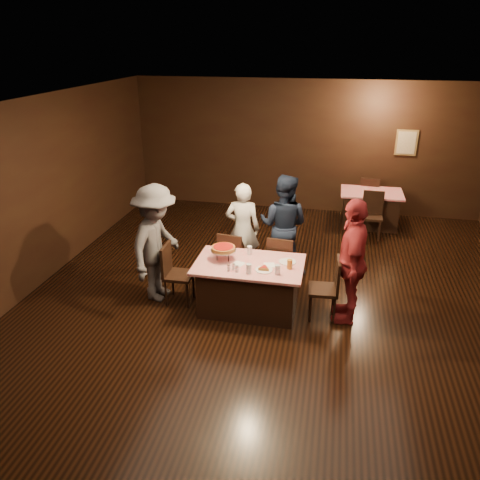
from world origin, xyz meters
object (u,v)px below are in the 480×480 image
object	(u,v)px
chair_far_right	(282,262)
diner_grey_knit	(156,243)
chair_far_left	(234,257)
glass_back	(250,250)
diner_navy_hoodie	(283,225)
diner_red_shirt	(352,261)
chair_end_left	(179,274)
plate_empty	(288,262)
back_table	(370,209)
chair_back_near	(372,216)
glass_front_right	(277,270)
main_table	(249,286)
glass_amber	(290,264)
diner_white_jacket	(243,229)
glass_front_left	(249,269)
pizza_stand	(223,249)
chair_end_right	(323,288)
chair_back_far	(369,196)

from	to	relation	value
chair_far_right	diner_grey_knit	world-z (taller)	diner_grey_knit
chair_far_left	glass_back	size ratio (longest dim) A/B	6.79
diner_navy_hoodie	diner_red_shirt	world-z (taller)	diner_red_shirt
chair_far_right	chair_end_left	world-z (taller)	same
plate_empty	glass_back	xyz separation A→B (m)	(-0.60, 0.15, 0.06)
back_table	glass_back	bearing A→B (deg)	-118.88
back_table	chair_back_near	bearing A→B (deg)	-90.00
chair_far_right	glass_front_right	xyz separation A→B (m)	(0.05, -1.00, 0.37)
main_table	glass_amber	world-z (taller)	glass_amber
diner_white_jacket	diner_grey_knit	world-z (taller)	diner_grey_knit
main_table	glass_front_left	bearing A→B (deg)	-80.54
chair_far_left	diner_red_shirt	bearing A→B (deg)	167.77
diner_navy_hoodie	diner_red_shirt	bearing A→B (deg)	142.70
plate_empty	glass_front_left	world-z (taller)	glass_front_left
glass_amber	chair_back_near	bearing A→B (deg)	67.59
chair_far_right	pizza_stand	xyz separation A→B (m)	(-0.80, -0.70, 0.48)
diner_navy_hoodie	plate_empty	world-z (taller)	diner_navy_hoodie
diner_white_jacket	diner_grey_knit	xyz separation A→B (m)	(-1.12, -1.12, 0.12)
main_table	glass_amber	bearing A→B (deg)	-4.76
plate_empty	glass_amber	bearing A→B (deg)	-75.96
main_table	chair_end_right	size ratio (longest dim) A/B	1.68
chair_end_left	glass_front_left	xyz separation A→B (m)	(1.15, -0.30, 0.37)
main_table	chair_far_right	distance (m)	0.85
chair_far_right	plate_empty	distance (m)	0.69
back_table	chair_end_left	world-z (taller)	chair_end_left
diner_white_jacket	glass_amber	bearing A→B (deg)	122.27
chair_back_near	glass_front_right	xyz separation A→B (m)	(-1.50, -3.48, 0.37)
plate_empty	chair_back_far	bearing A→B (deg)	72.25
diner_white_jacket	chair_back_near	bearing A→B (deg)	-143.14
diner_white_jacket	glass_front_right	distance (m)	1.64
main_table	glass_front_right	size ratio (longest dim) A/B	11.43
glass_front_left	chair_end_right	bearing A→B (deg)	15.95
chair_back_near	diner_grey_knit	distance (m)	4.67
glass_front_left	chair_back_near	bearing A→B (deg)	61.68
diner_grey_knit	glass_amber	xyz separation A→B (m)	(2.06, -0.12, -0.09)
chair_back_near	diner_red_shirt	world-z (taller)	diner_red_shirt
back_table	glass_amber	distance (m)	4.23
back_table	chair_end_right	world-z (taller)	chair_end_right
chair_back_near	glass_amber	xyz separation A→B (m)	(-1.35, -3.28, 0.37)
glass_front_right	chair_far_left	bearing A→B (deg)	130.36
main_table	pizza_stand	size ratio (longest dim) A/B	4.21
glass_back	diner_grey_knit	bearing A→B (deg)	-170.63
glass_amber	glass_back	bearing A→B (deg)	151.70
diner_navy_hoodie	chair_end_right	bearing A→B (deg)	131.23
chair_far_left	chair_end_right	world-z (taller)	same
chair_far_right	diner_navy_hoodie	bearing A→B (deg)	-78.34
diner_white_jacket	glass_front_left	size ratio (longest dim) A/B	11.64
back_table	chair_back_far	world-z (taller)	chair_back_far
main_table	chair_back_far	world-z (taller)	chair_back_far
chair_end_right	glass_back	distance (m)	1.24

